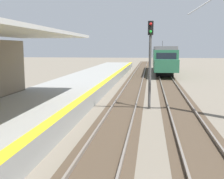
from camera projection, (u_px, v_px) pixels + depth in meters
The scene contains 5 objects.
station_platform at pixel (42, 106), 15.89m from camera, with size 5.00×80.00×0.91m.
track_pair_nearest_platform at pixel (126, 102), 19.29m from camera, with size 2.34×120.00×0.16m.
track_pair_middle at pixel (178, 103), 18.84m from camera, with size 2.34×120.00×0.16m.
approaching_train at pixel (163, 58), 42.10m from camera, with size 2.93×19.60×4.76m.
rail_signal_post at pixel (150, 56), 16.82m from camera, with size 0.32×0.34×5.20m.
Camera 1 is at (3.47, 1.07, 3.64)m, focal length 45.75 mm.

